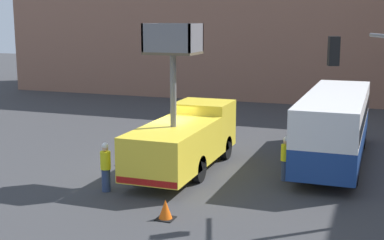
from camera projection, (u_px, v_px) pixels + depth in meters
name	position (u px, v px, depth m)	size (l,w,h in m)	color
ground_plane	(162.00, 166.00, 22.94)	(120.00, 120.00, 0.00)	#38383A
building_backdrop_far	(276.00, 7.00, 43.61)	(44.00, 10.00, 14.38)	#936651
utility_truck	(185.00, 137.00, 22.04)	(2.39, 7.41, 6.08)	yellow
city_bus	(335.00, 122.00, 23.27)	(2.47, 10.07, 3.08)	navy
road_worker_near_truck	(106.00, 167.00, 19.50)	(0.38, 0.38, 1.84)	navy
road_worker_directing	(286.00, 159.00, 20.82)	(0.38, 0.38, 1.77)	navy
traffic_cone_near_truck	(165.00, 210.00, 16.88)	(0.56, 0.56, 0.65)	black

